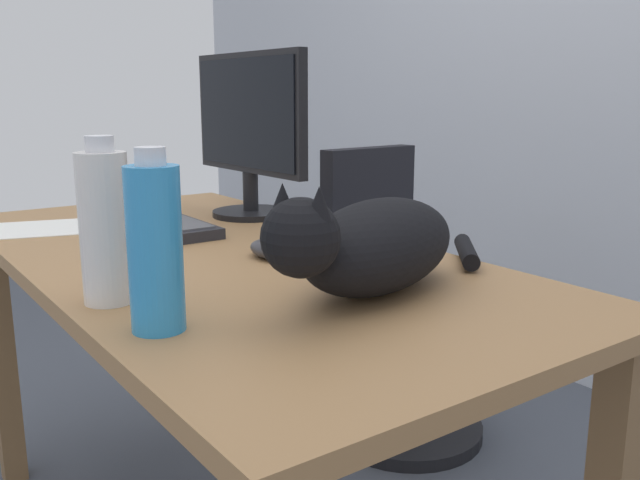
# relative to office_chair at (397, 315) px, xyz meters

# --- Properties ---
(desk) EXTENTS (1.52, 0.73, 0.75)m
(desk) POSITION_rel_office_chair_xyz_m (0.30, -0.76, 0.26)
(desk) COLOR #9E7247
(desk) RESTS_ON ground_plane
(office_chair) EXTENTS (0.48, 0.48, 0.90)m
(office_chair) POSITION_rel_office_chair_xyz_m (0.00, 0.00, 0.00)
(office_chair) COLOR black
(office_chair) RESTS_ON ground_plane
(monitor) EXTENTS (0.48, 0.20, 0.41)m
(monitor) POSITION_rel_office_chair_xyz_m (-0.02, -0.51, 0.59)
(monitor) COLOR black
(monitor) RESTS_ON desk
(keyboard) EXTENTS (0.44, 0.15, 0.03)m
(keyboard) POSITION_rel_office_chair_xyz_m (-0.02, -0.77, 0.38)
(keyboard) COLOR #232328
(keyboard) RESTS_ON desk
(cat) EXTENTS (0.29, 0.59, 0.20)m
(cat) POSITION_rel_office_chair_xyz_m (0.70, -0.70, 0.45)
(cat) COLOR black
(cat) RESTS_ON desk
(computer_mouse) EXTENTS (0.11, 0.06, 0.04)m
(computer_mouse) POSITION_rel_office_chair_xyz_m (0.40, -0.71, 0.39)
(computer_mouse) COLOR #333338
(computer_mouse) RESTS_ON desk
(paper_sheet) EXTENTS (0.29, 0.34, 0.00)m
(paper_sheet) POSITION_rel_office_chair_xyz_m (-0.17, -1.04, 0.37)
(paper_sheet) COLOR white
(paper_sheet) RESTS_ON desk
(water_bottle) EXTENTS (0.08, 0.08, 0.25)m
(water_bottle) POSITION_rel_office_chair_xyz_m (0.50, -1.06, 0.49)
(water_bottle) COLOR silver
(water_bottle) RESTS_ON desk
(spray_bottle) EXTENTS (0.07, 0.07, 0.25)m
(spray_bottle) POSITION_rel_office_chair_xyz_m (0.66, -1.05, 0.48)
(spray_bottle) COLOR #2D8CD1
(spray_bottle) RESTS_ON desk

